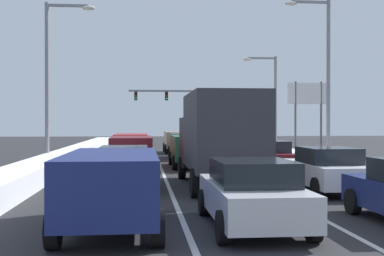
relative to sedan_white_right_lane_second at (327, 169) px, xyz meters
name	(u,v)px	position (x,y,z in m)	size (l,w,h in m)	color
ground_plane	(195,169)	(-3.58, 8.95, -0.76)	(133.85, 133.85, 0.00)	#28282B
lane_stripe_between_right_lane_and_center_lane	(214,161)	(-1.88, 14.10, -0.76)	(0.14, 56.63, 0.01)	silver
lane_stripe_between_center_lane_and_left_lane	(158,162)	(-5.28, 14.10, -0.76)	(0.14, 56.63, 0.01)	silver
snow_bank_right_shoulder	(298,157)	(3.42, 14.10, -0.50)	(2.12, 56.63, 0.53)	white
snow_bank_left_shoulder	(69,156)	(-10.58, 14.10, -0.39)	(1.62, 56.63, 0.74)	white
sedan_white_right_lane_second	(327,169)	(0.00, 0.00, 0.00)	(2.00, 4.50, 1.51)	silver
sedan_maroon_right_lane_third	(267,157)	(-0.39, 6.70, 0.00)	(2.00, 4.50, 1.51)	maroon
suv_red_right_lane_fourth	(248,146)	(-0.03, 12.82, 0.25)	(2.16, 4.90, 1.67)	maroon
sedan_gray_right_lane_fifth	(231,145)	(0.07, 19.14, 0.00)	(2.00, 4.50, 1.51)	slate
sedan_silver_center_lane_nearest	(252,193)	(-3.81, -5.58, 0.00)	(2.00, 4.50, 1.51)	#B7BABF
box_truck_center_lane_second	(219,135)	(-3.47, 1.46, 1.14)	(2.53, 7.20, 3.36)	black
suv_green_center_lane_third	(191,148)	(-3.68, 10.21, 0.25)	(2.16, 4.90, 1.67)	#1E5633
suv_charcoal_center_lane_fourth	(185,143)	(-3.39, 17.03, 0.25)	(2.16, 4.90, 1.67)	#38383D
suv_tan_center_lane_fifth	(177,140)	(-3.47, 23.50, 0.25)	(2.16, 4.90, 1.67)	#937F60
suv_navy_left_lane_nearest	(112,183)	(-6.90, -5.51, 0.25)	(2.16, 4.90, 1.67)	navy
sedan_white_left_lane_second	(124,167)	(-6.88, 1.65, 0.00)	(2.00, 4.50, 1.51)	silver
suv_maroon_left_lane_third	(132,150)	(-6.75, 8.36, 0.25)	(2.16, 4.90, 1.67)	maroon
suv_red_left_lane_fourth	(131,145)	(-6.92, 14.42, 0.25)	(2.16, 4.90, 1.67)	maroon
sedan_gray_left_lane_fifth	(136,145)	(-6.75, 20.88, 0.00)	(2.00, 4.50, 1.51)	slate
traffic_light_gantry	(191,102)	(-0.81, 39.82, 3.97)	(10.94, 0.47, 6.20)	slate
street_lamp_right_mid	(323,67)	(4.06, 11.52, 4.77)	(2.66, 0.36, 9.40)	gray
street_lamp_right_far	(271,95)	(3.64, 21.82, 3.78)	(2.66, 0.36, 7.52)	gray
street_lamp_left_mid	(53,69)	(-10.97, 11.08, 4.45)	(2.66, 0.36, 8.79)	gray
roadside_sign_right	(308,101)	(6.27, 20.72, 3.25)	(3.20, 0.16, 5.50)	#59595B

